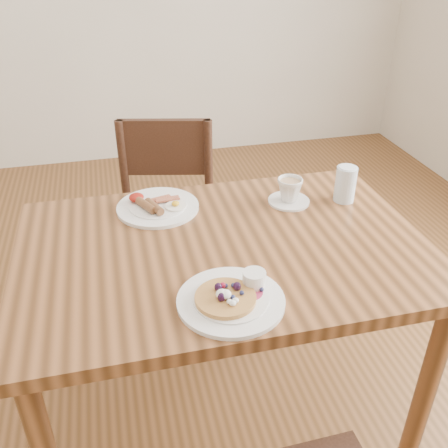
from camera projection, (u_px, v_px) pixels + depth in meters
name	position (u px, v px, depth m)	size (l,w,h in m)	color
ground	(224.00, 413.00, 1.85)	(5.00, 5.00, 0.00)	brown
dining_table	(224.00, 272.00, 1.52)	(1.20, 0.80, 0.75)	brown
chair_far	(166.00, 219.00, 2.10)	(0.50, 0.50, 0.88)	#3D2216
pancake_plate	(232.00, 297.00, 1.23)	(0.27, 0.27, 0.06)	white
breakfast_plate	(157.00, 206.00, 1.64)	(0.27, 0.27, 0.04)	white
teacup_saucer	(289.00, 192.00, 1.67)	(0.14, 0.14, 0.09)	white
water_glass	(345.00, 184.00, 1.67)	(0.07, 0.07, 0.12)	silver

